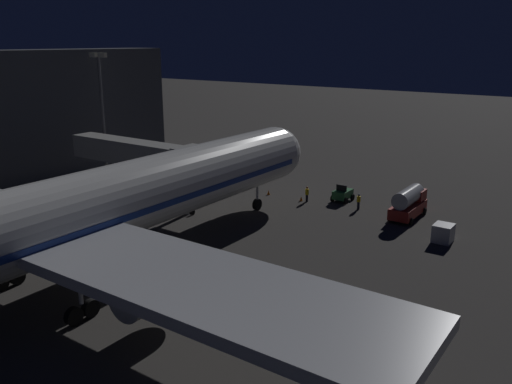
% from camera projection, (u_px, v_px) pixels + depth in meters
% --- Properties ---
extents(ground_plane, '(320.00, 320.00, 0.00)m').
position_uv_depth(ground_plane, '(142.00, 260.00, 44.01)').
color(ground_plane, '#383533').
extents(airliner_at_gate, '(52.07, 66.42, 20.43)m').
position_uv_depth(airliner_at_gate, '(25.00, 230.00, 34.69)').
color(airliner_at_gate, silver).
rests_on(airliner_at_gate, ground_plane).
extents(jet_bridge, '(19.11, 3.40, 7.13)m').
position_uv_depth(jet_bridge, '(149.00, 155.00, 57.11)').
color(jet_bridge, '#9E9E99').
rests_on(jet_bridge, ground_plane).
extents(apron_floodlight_mast, '(2.90, 0.50, 15.92)m').
position_uv_depth(apron_floodlight_mast, '(102.00, 105.00, 69.51)').
color(apron_floodlight_mast, '#59595E').
rests_on(apron_floodlight_mast, ground_plane).
extents(fuel_tanker, '(2.46, 5.72, 3.15)m').
position_uv_depth(fuel_tanker, '(409.00, 202.00, 54.16)').
color(fuel_tanker, maroon).
rests_on(fuel_tanker, ground_plane).
extents(pushback_tug, '(1.86, 2.47, 1.95)m').
position_uv_depth(pushback_tug, '(343.00, 194.00, 59.99)').
color(pushback_tug, '#287038').
rests_on(pushback_tug, ground_plane).
extents(baggage_container_near_belt, '(1.62, 1.81, 1.61)m').
position_uv_depth(baggage_container_near_belt, '(443.00, 233.00, 47.80)').
color(baggage_container_near_belt, '#B7BABF').
rests_on(baggage_container_near_belt, ground_plane).
extents(ground_crew_near_nose_gear, '(0.40, 0.40, 1.75)m').
position_uv_depth(ground_crew_near_nose_gear, '(359.00, 201.00, 56.87)').
color(ground_crew_near_nose_gear, black).
rests_on(ground_crew_near_nose_gear, ground_plane).
extents(ground_crew_marshaller_fwd, '(0.40, 0.40, 1.75)m').
position_uv_depth(ground_crew_marshaller_fwd, '(307.00, 193.00, 59.65)').
color(ground_crew_marshaller_fwd, black).
rests_on(ground_crew_marshaller_fwd, ground_plane).
extents(traffic_cone_nose_port, '(0.36, 0.36, 0.55)m').
position_uv_depth(traffic_cone_nose_port, '(301.00, 199.00, 60.09)').
color(traffic_cone_nose_port, orange).
rests_on(traffic_cone_nose_port, ground_plane).
extents(traffic_cone_nose_starboard, '(0.36, 0.36, 0.55)m').
position_uv_depth(traffic_cone_nose_starboard, '(269.00, 192.00, 62.51)').
color(traffic_cone_nose_starboard, orange).
rests_on(traffic_cone_nose_starboard, ground_plane).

